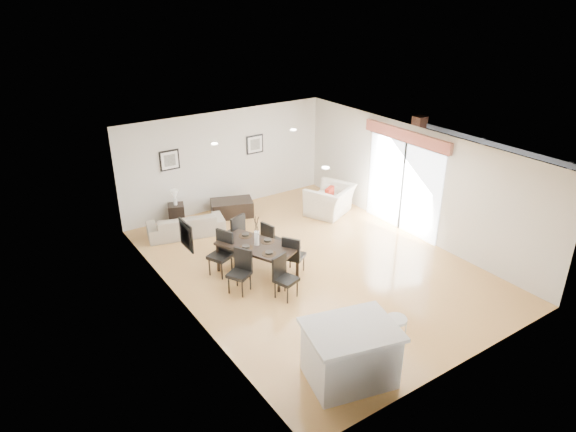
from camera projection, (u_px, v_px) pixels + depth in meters
ground at (312, 265)px, 11.45m from camera, size 8.00×8.00×0.00m
wall_back at (226, 160)px, 13.91m from camera, size 6.00×0.04×2.70m
wall_front at (468, 297)px, 7.87m from camera, size 6.00×0.04×2.70m
wall_left at (182, 246)px, 9.37m from camera, size 0.04×8.00×2.70m
wall_right at (413, 182)px, 12.41m from camera, size 0.04×8.00×2.70m
ceiling at (315, 148)px, 10.33m from camera, size 6.00×8.00×0.02m
sofa at (186, 225)px, 12.71m from camera, size 1.99×1.16×0.55m
armchair at (330, 200)px, 13.84m from camera, size 1.53×1.46×0.78m
courtyard_plant_a at (476, 198)px, 14.18m from camera, size 0.66×0.61×0.61m
courtyard_plant_b at (451, 184)px, 15.15m from camera, size 0.47×0.47×0.65m
dining_table at (257, 248)px, 10.86m from camera, size 1.45×1.87×0.70m
dining_chair_wnear at (241, 268)px, 10.31m from camera, size 0.55×0.55×0.90m
dining_chair_wfar at (222, 250)px, 10.93m from camera, size 0.57×0.57×0.96m
dining_chair_enear at (293, 254)px, 10.86m from camera, size 0.57×0.57×0.91m
dining_chair_efar at (271, 239)px, 11.51m from camera, size 0.48×0.48×0.89m
dining_chair_head at (283, 274)px, 10.11m from camera, size 0.50×0.50×0.89m
dining_chair_foot at (235, 232)px, 11.68m from camera, size 0.57×0.57×0.99m
vase at (257, 233)px, 10.72m from camera, size 0.83×1.28×0.65m
coffee_table at (232, 208)px, 13.78m from camera, size 1.25×0.99×0.44m
side_table at (177, 214)px, 13.29m from camera, size 0.52×0.52×0.54m
table_lamp at (175, 195)px, 13.07m from camera, size 0.21×0.21×0.40m
cushion at (329, 194)px, 13.60m from camera, size 0.38×0.27×0.37m
kitchen_island at (350, 353)px, 7.97m from camera, size 1.61×1.38×0.98m
bar_stool at (396, 324)px, 8.39m from camera, size 0.35×0.35×0.77m
framed_print_back_left at (170, 160)px, 12.95m from camera, size 0.52×0.04×0.52m
framed_print_back_right at (255, 144)px, 14.22m from camera, size 0.52×0.04×0.52m
framed_print_left_wall at (186, 235)px, 9.11m from camera, size 0.04×0.52×0.52m
sliding_door at (404, 166)px, 12.48m from camera, size 0.12×2.70×2.57m
courtyard at (467, 165)px, 14.85m from camera, size 6.00×6.00×2.00m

